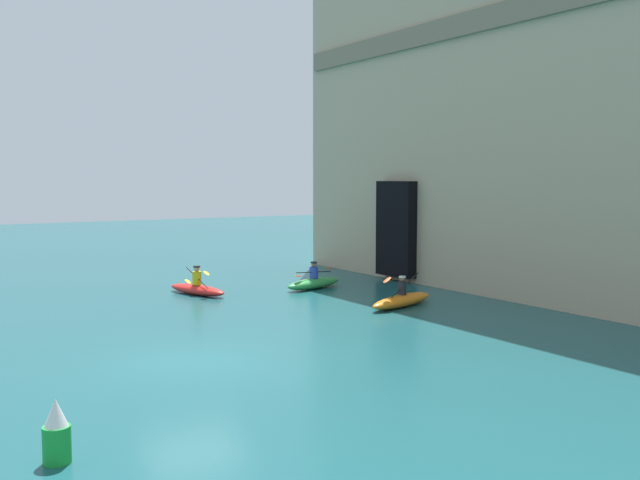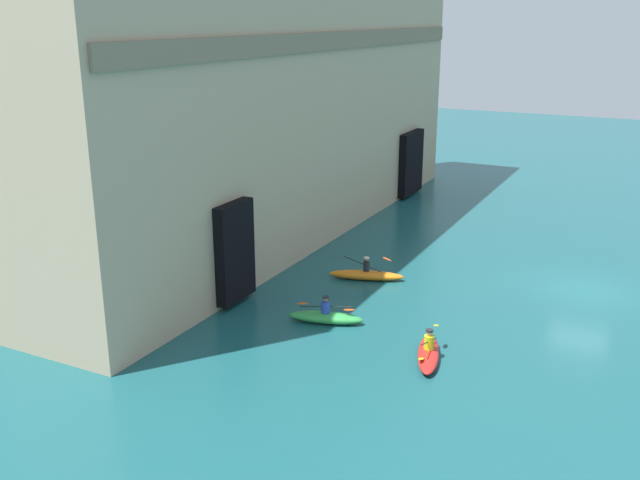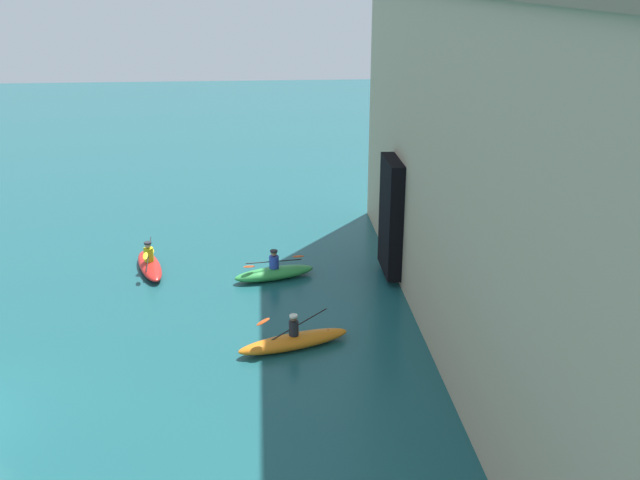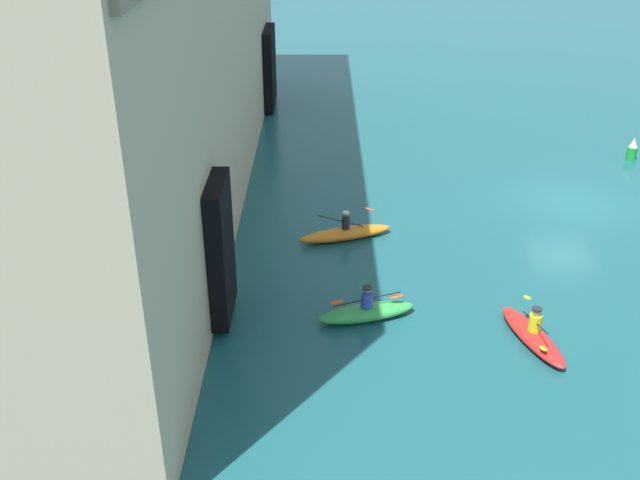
# 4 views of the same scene
# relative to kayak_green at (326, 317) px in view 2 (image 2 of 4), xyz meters

# --- Properties ---
(ground_plane) EXTENTS (120.00, 120.00, 0.00)m
(ground_plane) POSITION_rel_kayak_green_xyz_m (8.39, -8.73, -0.26)
(ground_plane) COLOR #195156
(cliff_bluff) EXTENTS (34.88, 6.10, 16.86)m
(cliff_bluff) POSITION_rel_kayak_green_xyz_m (10.12, 7.27, 8.15)
(cliff_bluff) COLOR tan
(cliff_bluff) RESTS_ON ground
(kayak_green) EXTENTS (1.58, 3.10, 1.12)m
(kayak_green) POSITION_rel_kayak_green_xyz_m (0.00, 0.00, 0.00)
(kayak_green) COLOR green
(kayak_green) RESTS_ON ground
(kayak_red) EXTENTS (3.19, 1.62, 1.14)m
(kayak_red) POSITION_rel_kayak_green_xyz_m (-1.17, -4.67, -0.01)
(kayak_red) COLOR red
(kayak_red) RESTS_ON ground
(kayak_orange) EXTENTS (1.77, 3.52, 1.16)m
(kayak_orange) POSITION_rel_kayak_green_xyz_m (5.19, 0.48, -0.01)
(kayak_orange) COLOR orange
(kayak_orange) RESTS_ON ground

